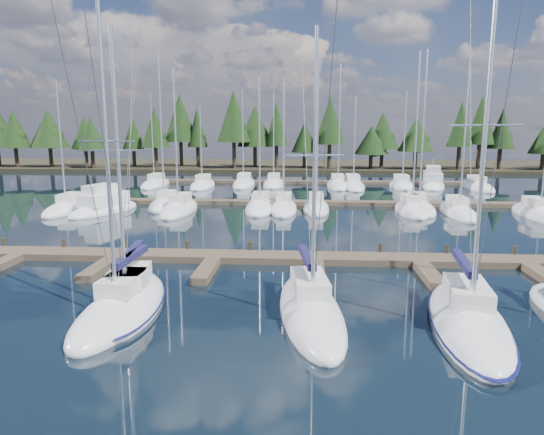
# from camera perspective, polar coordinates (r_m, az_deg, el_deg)

# --- Properties ---
(ground) EXTENTS (260.00, 260.00, 0.00)m
(ground) POSITION_cam_1_polar(r_m,az_deg,el_deg) (40.96, 4.74, -0.65)
(ground) COLOR black
(ground) RESTS_ON ground
(far_shore) EXTENTS (220.00, 30.00, 0.60)m
(far_shore) POSITION_cam_1_polar(r_m,az_deg,el_deg) (100.48, 4.25, 6.11)
(far_shore) COLOR #2A2617
(far_shore) RESTS_ON ground
(main_dock) EXTENTS (44.00, 6.13, 0.90)m
(main_dock) POSITION_cam_1_polar(r_m,az_deg,el_deg) (28.61, 5.11, -5.12)
(main_dock) COLOR brown
(main_dock) RESTS_ON ground
(back_docks) EXTENTS (50.00, 21.80, 0.40)m
(back_docks) POSITION_cam_1_polar(r_m,az_deg,el_deg) (60.27, 4.48, 3.12)
(back_docks) COLOR brown
(back_docks) RESTS_ON ground
(front_sailboat_1) EXTENTS (4.07, 8.51, 12.66)m
(front_sailboat_1) POSITION_cam_1_polar(r_m,az_deg,el_deg) (22.79, -16.51, -9.44)
(front_sailboat_1) COLOR white
(front_sailboat_1) RESTS_ON ground
(front_sailboat_2) EXTENTS (2.93, 8.13, 13.38)m
(front_sailboat_2) POSITION_cam_1_polar(r_m,az_deg,el_deg) (21.90, -17.34, -10.27)
(front_sailboat_2) COLOR white
(front_sailboat_2) RESTS_ON ground
(front_sailboat_3) EXTENTS (3.65, 9.36, 12.41)m
(front_sailboat_3) POSITION_cam_1_polar(r_m,az_deg,el_deg) (20.90, 4.56, -10.85)
(front_sailboat_3) COLOR white
(front_sailboat_3) RESTS_ON ground
(front_sailboat_4) EXTENTS (4.13, 9.91, 14.49)m
(front_sailboat_4) POSITION_cam_1_polar(r_m,az_deg,el_deg) (21.31, 22.03, -11.18)
(front_sailboat_4) COLOR white
(front_sailboat_4) RESTS_ON ground
(back_sailboat_rows) EXTENTS (48.09, 32.00, 16.82)m
(back_sailboat_rows) POSITION_cam_1_polar(r_m,az_deg,el_deg) (56.24, 3.99, 2.67)
(back_sailboat_rows) COLOR white
(back_sailboat_rows) RESTS_ON ground
(motor_yacht_left) EXTENTS (5.62, 9.30, 4.41)m
(motor_yacht_left) POSITION_cam_1_polar(r_m,az_deg,el_deg) (48.69, -19.14, 1.16)
(motor_yacht_left) COLOR white
(motor_yacht_left) RESTS_ON ground
(motor_yacht_right) EXTENTS (5.06, 9.96, 4.76)m
(motor_yacht_right) POSITION_cam_1_polar(r_m,az_deg,el_deg) (69.39, 18.34, 3.85)
(motor_yacht_right) COLOR white
(motor_yacht_right) RESTS_ON ground
(tree_line) EXTENTS (183.09, 11.76, 14.05)m
(tree_line) POSITION_cam_1_polar(r_m,az_deg,el_deg) (90.46, 4.10, 10.19)
(tree_line) COLOR black
(tree_line) RESTS_ON far_shore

